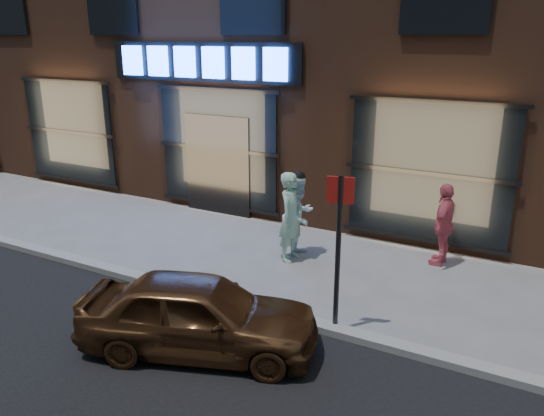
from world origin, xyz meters
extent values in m
plane|color=slate|center=(0.00, 0.00, 0.00)|extent=(90.00, 90.00, 0.00)
cube|color=gray|center=(0.00, 0.00, 0.06)|extent=(60.00, 0.25, 0.12)
cube|color=#54301E|center=(0.00, 8.00, 5.00)|extent=(30.00, 8.00, 10.00)
cube|color=black|center=(-0.40, 3.95, 3.60)|extent=(5.20, 0.06, 0.90)
cube|color=black|center=(0.00, 3.92, 1.20)|extent=(1.80, 0.10, 2.40)
cube|color=#FFBF72|center=(-5.00, 3.98, 1.60)|extent=(3.00, 0.04, 2.60)
cube|color=black|center=(-5.00, 3.94, 1.60)|extent=(3.20, 0.06, 2.80)
cube|color=#FFBF72|center=(0.00, 3.98, 1.60)|extent=(3.00, 0.04, 2.60)
cube|color=black|center=(0.00, 3.94, 1.60)|extent=(3.20, 0.06, 2.80)
cube|color=#FFBF72|center=(5.00, 3.98, 1.60)|extent=(3.00, 0.04, 2.60)
cube|color=black|center=(5.00, 3.94, 1.60)|extent=(3.20, 0.06, 2.80)
cube|color=black|center=(-7.00, 3.94, 5.00)|extent=(1.60, 0.06, 1.60)
cube|color=black|center=(-3.00, 3.94, 5.00)|extent=(1.60, 0.06, 1.60)
cube|color=#2659FF|center=(-2.40, 3.88, 3.60)|extent=(0.55, 0.12, 0.70)
cube|color=#2659FF|center=(-1.60, 3.88, 3.60)|extent=(0.55, 0.12, 0.70)
cube|color=#2659FF|center=(-0.80, 3.88, 3.60)|extent=(0.55, 0.12, 0.70)
cube|color=#2659FF|center=(0.00, 3.88, 3.60)|extent=(0.55, 0.12, 0.70)
cube|color=#2659FF|center=(0.80, 3.88, 3.60)|extent=(0.55, 0.12, 0.70)
cube|color=#2659FF|center=(1.60, 3.88, 3.60)|extent=(0.55, 0.12, 0.70)
imported|color=#A5D9BF|center=(2.85, 2.16, 0.88)|extent=(0.43, 0.64, 1.76)
imported|color=white|center=(2.88, 2.42, 0.83)|extent=(0.80, 0.93, 1.65)
imported|color=#DE5B6B|center=(5.48, 3.34, 0.80)|extent=(0.46, 0.96, 1.60)
imported|color=brown|center=(3.13, -1.27, 0.56)|extent=(3.53, 2.34, 1.12)
cylinder|color=#262628|center=(4.60, 0.10, 1.19)|extent=(0.08, 0.08, 2.39)
cube|color=red|center=(4.60, 0.10, 2.18)|extent=(0.38, 0.13, 0.38)
camera|label=1|loc=(7.06, -6.48, 4.20)|focal=35.00mm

